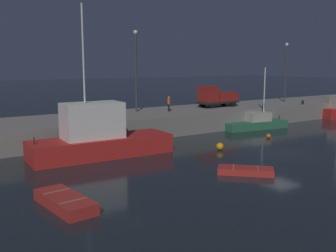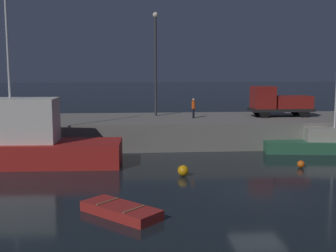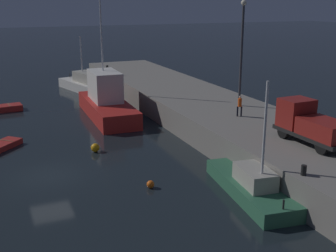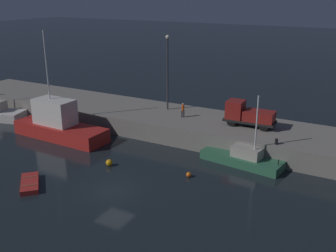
# 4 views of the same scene
# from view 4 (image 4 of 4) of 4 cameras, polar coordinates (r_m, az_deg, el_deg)

# --- Properties ---
(ground_plane) EXTENTS (320.00, 320.00, 0.00)m
(ground_plane) POSITION_cam_4_polar(r_m,az_deg,el_deg) (32.73, -7.74, -9.12)
(ground_plane) COLOR black
(pier_quay) EXTENTS (67.95, 8.32, 2.03)m
(pier_quay) POSITION_cam_4_polar(r_m,az_deg,el_deg) (44.04, 3.65, -0.08)
(pier_quay) COLOR gray
(pier_quay) RESTS_ON ground
(fishing_trawler_red) EXTENTS (7.79, 3.23, 6.68)m
(fishing_trawler_red) POSITION_cam_4_polar(r_m,az_deg,el_deg) (37.46, 10.55, -4.50)
(fishing_trawler_red) COLOR #2D6647
(fishing_trawler_red) RESTS_ON ground
(fishing_boat_blue) EXTENTS (11.02, 3.73, 11.36)m
(fishing_boat_blue) POSITION_cam_4_polar(r_m,az_deg,el_deg) (44.79, -15.26, 0.23)
(fishing_boat_blue) COLOR red
(fishing_boat_blue) RESTS_ON ground
(dinghy_orange_near) EXTENTS (3.50, 3.46, 0.45)m
(dinghy_orange_near) POSITION_cam_4_polar(r_m,az_deg,el_deg) (35.01, -19.03, -7.72)
(dinghy_orange_near) COLOR #B22823
(dinghy_orange_near) RESTS_ON ground
(mooring_buoy_near) EXTENTS (0.46, 0.46, 0.46)m
(mooring_buoy_near) POSITION_cam_4_polar(r_m,az_deg,el_deg) (34.61, 2.97, -6.91)
(mooring_buoy_near) COLOR orange
(mooring_buoy_near) RESTS_ON ground
(mooring_buoy_mid) EXTENTS (0.62, 0.62, 0.62)m
(mooring_buoy_mid) POSITION_cam_4_polar(r_m,az_deg,el_deg) (37.03, -8.35, -5.18)
(mooring_buoy_mid) COLOR orange
(mooring_buoy_mid) RESTS_ON ground
(lamp_post_west) EXTENTS (0.44, 0.44, 8.50)m
(lamp_post_west) POSITION_cam_4_polar(r_m,az_deg,el_deg) (45.62, -0.07, 8.34)
(lamp_post_west) COLOR #38383D
(lamp_post_west) RESTS_ON pier_quay
(utility_truck) EXTENTS (5.23, 2.09, 2.51)m
(utility_truck) POSITION_cam_4_polar(r_m,az_deg,el_deg) (41.46, 11.26, 1.60)
(utility_truck) COLOR black
(utility_truck) RESTS_ON pier_quay
(dockworker) EXTENTS (0.36, 0.41, 1.59)m
(dockworker) POSITION_cam_4_polar(r_m,az_deg,el_deg) (43.64, 2.13, 2.41)
(dockworker) COLOR black
(dockworker) RESTS_ON pier_quay
(bollard_west) EXTENTS (0.28, 0.28, 0.53)m
(bollard_west) POSITION_cam_4_polar(r_m,az_deg,el_deg) (37.35, 15.13, -2.16)
(bollard_west) COLOR black
(bollard_west) RESTS_ON pier_quay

